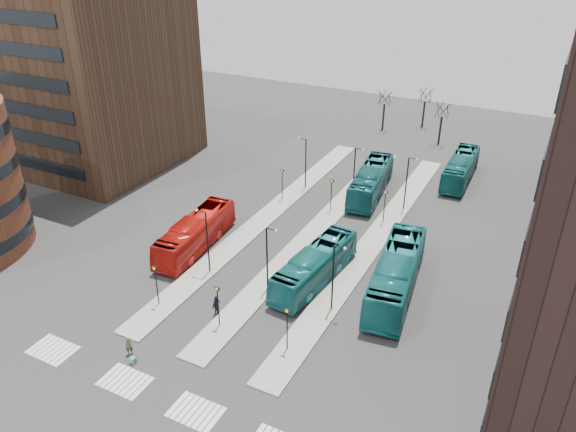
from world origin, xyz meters
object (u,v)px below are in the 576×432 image
at_px(teal_bus_b, 371,181).
at_px(traveller, 129,346).
at_px(teal_bus_d, 460,168).
at_px(teal_bus_c, 396,274).
at_px(red_bus, 196,233).
at_px(commuter_c, 283,294).
at_px(teal_bus_a, 315,266).
at_px(commuter_b, 216,305).
at_px(suitcase, 133,360).
at_px(commuter_a, 189,254).

relative_size(teal_bus_b, traveller, 8.12).
xyz_separation_m(teal_bus_b, teal_bus_d, (8.31, 8.74, -0.12)).
xyz_separation_m(teal_bus_b, teal_bus_c, (8.45, -17.19, 0.15)).
bearing_deg(red_bus, teal_bus_b, 55.25).
xyz_separation_m(teal_bus_b, commuter_c, (0.59, -22.93, -0.82)).
bearing_deg(red_bus, teal_bus_a, -4.28).
relative_size(teal_bus_b, commuter_c, 6.97).
relative_size(red_bus, commuter_b, 6.36).
height_order(suitcase, teal_bus_d, teal_bus_d).
relative_size(teal_bus_c, commuter_a, 7.32).
relative_size(teal_bus_c, traveller, 8.83).
bearing_deg(teal_bus_a, suitcase, -110.01).
height_order(teal_bus_b, traveller, teal_bus_b).
distance_m(teal_bus_a, teal_bus_c, 7.02).
bearing_deg(teal_bus_d, commuter_c, -105.03).
distance_m(red_bus, commuter_c, 12.30).
height_order(teal_bus_a, commuter_b, teal_bus_a).
bearing_deg(commuter_b, commuter_a, 49.90).
distance_m(teal_bus_c, teal_bus_d, 25.93).
relative_size(teal_bus_d, traveller, 7.56).
bearing_deg(suitcase, teal_bus_b, 76.13).
bearing_deg(commuter_c, traveller, -22.01).
relative_size(traveller, commuter_a, 0.83).
relative_size(commuter_a, commuter_c, 1.04).
xyz_separation_m(red_bus, teal_bus_c, (19.46, 1.73, 0.24)).
bearing_deg(commuter_b, traveller, 155.01).
bearing_deg(teal_bus_b, commuter_a, -121.96).
height_order(red_bus, commuter_c, red_bus).
bearing_deg(commuter_b, teal_bus_a, -33.33).
height_order(teal_bus_c, commuter_a, teal_bus_c).
distance_m(traveller, commuter_a, 12.76).
distance_m(teal_bus_a, commuter_b, 9.42).
height_order(traveller, commuter_b, commuter_b).
bearing_deg(suitcase, commuter_a, 104.14).
bearing_deg(teal_bus_c, red_bus, 177.95).
xyz_separation_m(suitcase, teal_bus_c, (14.13, 17.09, 1.58)).
relative_size(teal_bus_c, teal_bus_d, 1.17).
distance_m(suitcase, traveller, 1.15).
distance_m(teal_bus_b, traveller, 34.27).
relative_size(traveller, commuter_b, 0.83).
bearing_deg(commuter_c, commuter_b, -34.65).
bearing_deg(teal_bus_b, commuter_c, -95.36).
height_order(suitcase, commuter_a, commuter_a).
bearing_deg(teal_bus_d, commuter_a, -122.66).
distance_m(red_bus, teal_bus_b, 21.89).
bearing_deg(teal_bus_a, teal_bus_b, 100.31).
height_order(teal_bus_a, commuter_a, teal_bus_a).
bearing_deg(red_bus, commuter_c, -23.62).
distance_m(teal_bus_b, teal_bus_c, 19.15).
xyz_separation_m(teal_bus_c, commuter_a, (-18.47, -4.19, -0.94)).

